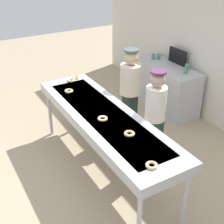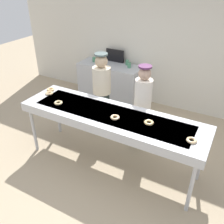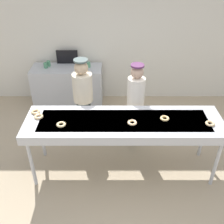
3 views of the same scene
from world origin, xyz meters
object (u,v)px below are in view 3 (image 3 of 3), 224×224
at_px(plain_donut_3, 36,112).
at_px(worker_assistant, 84,95).
at_px(prep_counter, 69,87).
at_px(paper_cup_1, 84,62).
at_px(plain_donut_2, 211,124).
at_px(paper_cup_3, 89,65).
at_px(plain_donut_4, 165,118).
at_px(paper_cup_0, 49,63).
at_px(plain_donut_5, 133,123).
at_px(worker_baker, 136,102).
at_px(paper_cup_2, 46,65).
at_px(menu_display, 68,57).
at_px(fryer_conveyor, 124,124).
at_px(plain_donut_1, 62,124).
at_px(plain_donut_0, 39,116).

relative_size(plain_donut_3, worker_assistant, 0.09).
bearing_deg(prep_counter, paper_cup_1, 28.00).
bearing_deg(plain_donut_2, paper_cup_3, 131.00).
height_order(plain_donut_2, plain_donut_4, same).
bearing_deg(paper_cup_0, plain_donut_5, -53.32).
bearing_deg(prep_counter, worker_baker, -43.94).
bearing_deg(worker_baker, paper_cup_3, -64.89).
distance_m(paper_cup_0, paper_cup_2, 0.11).
bearing_deg(paper_cup_1, plain_donut_3, -105.04).
bearing_deg(plain_donut_2, menu_display, 134.77).
xyz_separation_m(plain_donut_3, plain_donut_5, (1.50, -0.29, 0.00)).
distance_m(plain_donut_3, plain_donut_5, 1.53).
distance_m(fryer_conveyor, plain_donut_1, 0.94).
relative_size(plain_donut_4, paper_cup_3, 1.18).
relative_size(paper_cup_1, paper_cup_2, 1.00).
bearing_deg(plain_donut_0, paper_cup_3, 73.69).
distance_m(plain_donut_3, menu_display, 2.16).
relative_size(plain_donut_0, prep_counter, 0.09).
distance_m(plain_donut_2, paper_cup_1, 3.17).
bearing_deg(paper_cup_3, worker_assistant, -90.42).
height_order(plain_donut_5, menu_display, menu_display).
height_order(fryer_conveyor, prep_counter, fryer_conveyor).
bearing_deg(worker_assistant, paper_cup_0, -44.90).
bearing_deg(plain_donut_4, paper_cup_2, 137.34).
height_order(fryer_conveyor, worker_baker, worker_baker).
relative_size(fryer_conveyor, menu_display, 6.29).
height_order(worker_baker, paper_cup_3, worker_baker).
bearing_deg(menu_display, plain_donut_3, -95.16).
bearing_deg(paper_cup_1, plain_donut_4, -57.64).
height_order(paper_cup_0, paper_cup_3, same).
bearing_deg(plain_donut_4, worker_baker, 118.51).
distance_m(plain_donut_3, paper_cup_0, 2.00).
relative_size(worker_baker, paper_cup_1, 13.57).
bearing_deg(plain_donut_4, plain_donut_0, 178.55).
distance_m(prep_counter, paper_cup_0, 0.67).
relative_size(plain_donut_0, paper_cup_2, 1.18).
relative_size(worker_assistant, menu_display, 3.38).
xyz_separation_m(fryer_conveyor, worker_assistant, (-0.70, 0.91, -0.00)).
distance_m(paper_cup_0, menu_display, 0.44).
xyz_separation_m(plain_donut_1, worker_assistant, (0.22, 1.04, -0.09)).
height_order(plain_donut_4, paper_cup_2, paper_cup_2).
height_order(plain_donut_0, paper_cup_2, paper_cup_2).
height_order(fryer_conveyor, paper_cup_0, paper_cup_0).
bearing_deg(paper_cup_3, worker_baker, -56.67).
height_order(plain_donut_2, prep_counter, plain_donut_2).
bearing_deg(fryer_conveyor, plain_donut_1, -171.73).
height_order(worker_baker, paper_cup_0, worker_baker).
distance_m(worker_assistant, prep_counter, 1.36).
xyz_separation_m(prep_counter, paper_cup_3, (0.49, 0.04, 0.53)).
bearing_deg(paper_cup_3, plain_donut_5, -69.93).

